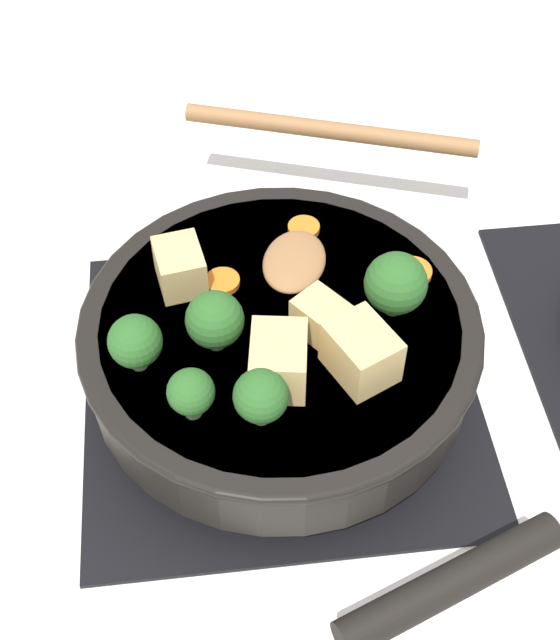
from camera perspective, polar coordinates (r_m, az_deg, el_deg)
ground_plane at (r=0.72m, az=-0.00°, el=-4.23°), size 2.40×2.40×0.00m
front_burner_grate at (r=0.71m, az=-0.00°, el=-3.66°), size 0.31×0.31×0.03m
skillet_pan at (r=0.67m, az=0.09°, el=-1.47°), size 0.40×0.31×0.06m
wooden_spoon at (r=0.76m, az=2.37°, el=9.02°), size 0.25×0.25×0.02m
tofu_cube_center_large at (r=0.61m, az=-0.09°, el=-2.62°), size 0.05×0.05×0.04m
tofu_cube_near_handle at (r=0.64m, az=2.66°, el=0.14°), size 0.05×0.05×0.03m
tofu_cube_east_chunk at (r=0.62m, az=5.22°, el=-2.08°), size 0.06×0.06×0.04m
tofu_cube_west_chunk at (r=0.67m, az=-6.42°, el=3.39°), size 0.05×0.04×0.03m
broccoli_floret_near_spoon at (r=0.62m, az=-9.25°, el=-1.39°), size 0.04×0.04×0.05m
broccoli_floret_center_top at (r=0.58m, az=-1.23°, el=-4.92°), size 0.04×0.04×0.04m
broccoli_floret_east_rim at (r=0.59m, az=-5.72°, el=-4.65°), size 0.03×0.03×0.04m
broccoli_floret_west_rim at (r=0.62m, az=-4.20°, el=-0.01°), size 0.04×0.04×0.05m
broccoli_floret_north_edge at (r=0.65m, az=7.38°, el=2.45°), size 0.05×0.05×0.05m
carrot_slice_orange_thin at (r=0.68m, az=-3.70°, el=2.47°), size 0.03×0.03×0.01m
carrot_slice_near_center at (r=0.69m, az=8.47°, el=3.07°), size 0.03×0.03×0.01m
carrot_slice_edge_slice at (r=0.72m, az=1.53°, el=5.91°), size 0.03×0.03×0.01m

